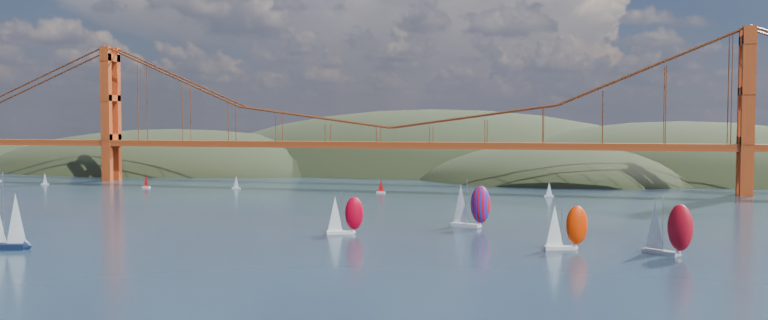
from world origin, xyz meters
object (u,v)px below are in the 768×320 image
at_px(racer_rwb, 470,205).
at_px(racer_2, 667,227).
at_px(racer_0, 344,214).
at_px(racer_1, 565,226).

bearing_deg(racer_rwb, racer_2, -17.98).
bearing_deg(racer_rwb, racer_0, -127.80).
xyz_separation_m(racer_1, racer_rwb, (-21.84, 25.44, 0.71)).
relative_size(racer_1, racer_2, 0.88).
distance_m(racer_0, racer_2, 64.22).
relative_size(racer_0, racer_1, 0.96).
xyz_separation_m(racer_0, racer_2, (63.59, -8.93, 0.76)).
bearing_deg(racer_1, racer_rwb, 111.93).
bearing_deg(racer_rwb, racer_1, -33.38).
height_order(racer_2, racer_rwb, racer_rwb).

